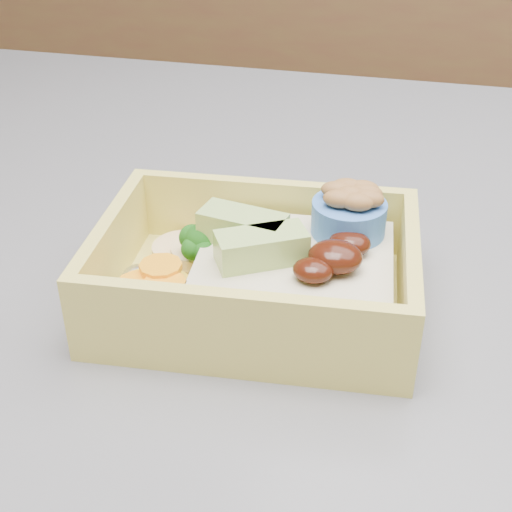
# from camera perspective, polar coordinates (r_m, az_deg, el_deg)

# --- Properties ---
(bento_box) EXTENTS (0.20, 0.15, 0.07)m
(bento_box) POSITION_cam_1_polar(r_m,az_deg,el_deg) (0.43, 0.84, -1.28)
(bento_box) COLOR #DCCC5A
(bento_box) RESTS_ON island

